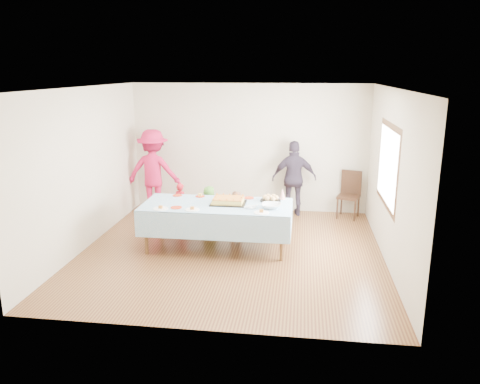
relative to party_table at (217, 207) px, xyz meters
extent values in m
plane|color=#4C2615|center=(0.27, -0.13, -0.72)|extent=(5.00, 5.00, 0.00)
cube|color=#BDB29A|center=(0.27, 2.37, 0.63)|extent=(5.00, 0.04, 2.70)
cube|color=#BDB29A|center=(0.27, -2.63, 0.63)|extent=(5.00, 0.04, 2.70)
cube|color=#BDB29A|center=(-2.23, -0.13, 0.63)|extent=(0.04, 5.00, 2.70)
cube|color=#BDB29A|center=(2.77, -0.13, 0.63)|extent=(0.04, 5.00, 2.70)
cube|color=white|center=(0.27, -0.13, 1.98)|extent=(5.00, 5.00, 0.04)
cube|color=#472B16|center=(2.74, 0.07, 0.78)|extent=(0.03, 1.75, 1.35)
cylinder|color=#52371C|center=(-1.12, -0.42, -0.36)|extent=(0.06, 0.06, 0.73)
cylinder|color=#52371C|center=(1.12, -0.42, -0.36)|extent=(0.06, 0.06, 0.73)
cylinder|color=#52371C|center=(-1.12, 0.42, -0.36)|extent=(0.06, 0.06, 0.73)
cylinder|color=#52371C|center=(1.12, 0.42, -0.36)|extent=(0.06, 0.06, 0.73)
cube|color=#52371C|center=(0.00, 0.00, 0.03)|extent=(2.40, 1.00, 0.04)
cube|color=silver|center=(0.00, 0.00, 0.05)|extent=(2.50, 1.10, 0.01)
cube|color=black|center=(0.19, 0.06, 0.06)|extent=(0.58, 0.45, 0.02)
cube|color=#D6AD51|center=(0.19, 0.06, 0.11)|extent=(0.49, 0.37, 0.07)
cube|color=#965722|center=(0.19, 0.06, 0.15)|extent=(0.49, 0.37, 0.01)
cylinder|color=black|center=(0.88, 0.30, 0.06)|extent=(0.36, 0.36, 0.02)
sphere|color=#E3BE6E|center=(0.97, 0.30, 0.12)|extent=(0.09, 0.09, 0.09)
sphere|color=#E3BE6E|center=(0.93, 0.39, 0.12)|extent=(0.09, 0.09, 0.09)
sphere|color=#E3BE6E|center=(0.83, 0.39, 0.12)|extent=(0.09, 0.09, 0.09)
sphere|color=#E3BE6E|center=(0.78, 0.30, 0.12)|extent=(0.09, 0.09, 0.09)
sphere|color=#E3BE6E|center=(0.83, 0.22, 0.12)|extent=(0.09, 0.09, 0.09)
sphere|color=#E3BE6E|center=(0.93, 0.22, 0.12)|extent=(0.09, 0.09, 0.09)
sphere|color=#E3BE6E|center=(0.88, 0.30, 0.12)|extent=(0.09, 0.09, 0.09)
imported|color=silver|center=(0.92, -0.12, 0.09)|extent=(0.32, 0.32, 0.08)
cone|color=silver|center=(1.08, 0.46, 0.15)|extent=(0.11, 0.11, 0.18)
cylinder|color=red|center=(-0.80, 0.44, 0.06)|extent=(0.17, 0.17, 0.01)
cylinder|color=red|center=(-0.38, 0.43, 0.06)|extent=(0.17, 0.17, 0.01)
cylinder|color=red|center=(0.05, 0.39, 0.06)|extent=(0.18, 0.18, 0.01)
cylinder|color=red|center=(0.49, 0.44, 0.06)|extent=(0.18, 0.18, 0.01)
cylinder|color=red|center=(-0.62, -0.31, 0.06)|extent=(0.19, 0.19, 0.01)
cylinder|color=white|center=(-0.85, -0.41, 0.06)|extent=(0.24, 0.24, 0.01)
cylinder|color=white|center=(-0.33, -0.39, 0.06)|extent=(0.23, 0.23, 0.01)
cylinder|color=white|center=(0.79, -0.40, 0.06)|extent=(0.24, 0.24, 0.01)
cylinder|color=black|center=(2.14, 1.90, -0.51)|extent=(0.04, 0.04, 0.43)
cylinder|color=black|center=(2.48, 1.79, -0.51)|extent=(0.04, 0.04, 0.43)
cylinder|color=black|center=(2.25, 2.24, -0.51)|extent=(0.04, 0.04, 0.43)
cylinder|color=black|center=(2.59, 2.13, -0.51)|extent=(0.04, 0.04, 0.43)
cube|color=black|center=(2.37, 2.01, -0.28)|extent=(0.52, 0.52, 0.05)
cube|color=black|center=(2.43, 2.19, -0.01)|extent=(0.41, 0.16, 0.50)
imported|color=red|center=(-0.95, 1.22, -0.32)|extent=(0.35, 0.29, 0.82)
imported|color=#457E2A|center=(-0.29, 0.77, -0.28)|extent=(0.48, 0.36, 0.89)
imported|color=#AD7050|center=(0.20, 0.77, -0.32)|extent=(0.46, 0.39, 0.81)
imported|color=#B81744|center=(-1.70, 1.89, 0.16)|extent=(1.16, 0.68, 1.77)
imported|color=#352B3C|center=(1.25, 2.07, 0.06)|extent=(0.96, 0.49, 1.57)
camera|label=1|loc=(1.39, -7.43, 2.25)|focal=35.00mm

